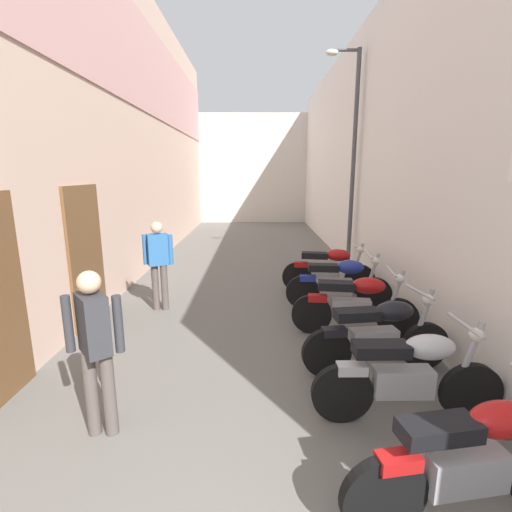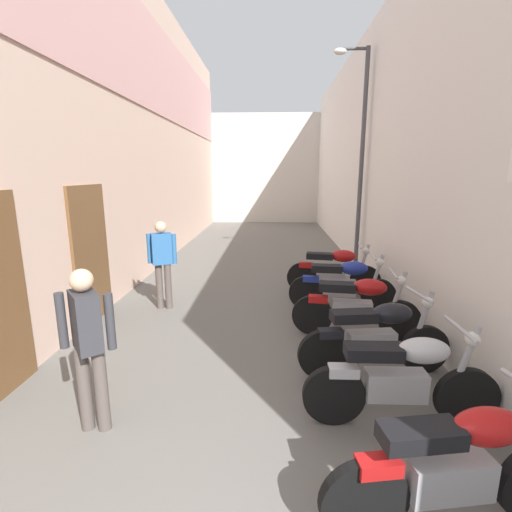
% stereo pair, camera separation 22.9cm
% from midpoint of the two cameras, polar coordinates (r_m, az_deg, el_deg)
% --- Properties ---
extents(ground_plane, '(34.15, 34.15, 0.00)m').
position_cam_midpoint_polar(ground_plane, '(7.57, -1.76, -5.73)').
color(ground_plane, '#66635E').
extents(building_left, '(0.45, 18.15, 6.84)m').
position_cam_midpoint_polar(building_left, '(9.67, -18.86, 18.29)').
color(building_left, beige).
rests_on(building_left, ground).
extents(building_right, '(0.45, 18.15, 5.67)m').
position_cam_midpoint_polar(building_right, '(9.52, 15.95, 14.89)').
color(building_right, silver).
rests_on(building_right, ground).
extents(building_far_end, '(8.10, 2.00, 5.12)m').
position_cam_midpoint_polar(building_far_end, '(19.26, -0.57, 13.14)').
color(building_far_end, beige).
rests_on(building_far_end, ground).
extents(motorcycle_second, '(1.84, 0.58, 1.04)m').
position_cam_midpoint_polar(motorcycle_second, '(3.16, 28.59, -25.69)').
color(motorcycle_second, black).
rests_on(motorcycle_second, ground).
extents(motorcycle_third, '(1.85, 0.58, 1.04)m').
position_cam_midpoint_polar(motorcycle_third, '(3.97, 21.03, -16.57)').
color(motorcycle_third, black).
rests_on(motorcycle_third, ground).
extents(motorcycle_fourth, '(1.84, 0.58, 1.04)m').
position_cam_midpoint_polar(motorcycle_fourth, '(4.74, 17.12, -11.35)').
color(motorcycle_fourth, black).
rests_on(motorcycle_fourth, ground).
extents(motorcycle_fifth, '(1.84, 0.58, 1.04)m').
position_cam_midpoint_polar(motorcycle_fifth, '(5.69, 14.06, -7.07)').
color(motorcycle_fifth, black).
rests_on(motorcycle_fifth, ground).
extents(motorcycle_sixth, '(1.85, 0.58, 1.04)m').
position_cam_midpoint_polar(motorcycle_sixth, '(6.69, 11.89, -3.97)').
color(motorcycle_sixth, black).
rests_on(motorcycle_sixth, ground).
extents(motorcycle_seventh, '(1.84, 0.58, 1.04)m').
position_cam_midpoint_polar(motorcycle_seventh, '(7.61, 10.45, -1.90)').
color(motorcycle_seventh, black).
rests_on(motorcycle_seventh, ground).
extents(pedestrian_mid_alley, '(0.52, 0.39, 1.57)m').
position_cam_midpoint_polar(pedestrian_mid_alley, '(3.71, -24.89, -11.87)').
color(pedestrian_mid_alley, '#564C47').
rests_on(pedestrian_mid_alley, ground).
extents(pedestrian_further_down, '(0.52, 0.32, 1.57)m').
position_cam_midpoint_polar(pedestrian_further_down, '(6.69, -15.46, -0.49)').
color(pedestrian_further_down, '#564C47').
rests_on(pedestrian_further_down, ground).
extents(street_lamp, '(0.79, 0.18, 5.04)m').
position_cam_midpoint_polar(street_lamp, '(9.13, 13.76, 15.68)').
color(street_lamp, '#47474C').
rests_on(street_lamp, ground).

